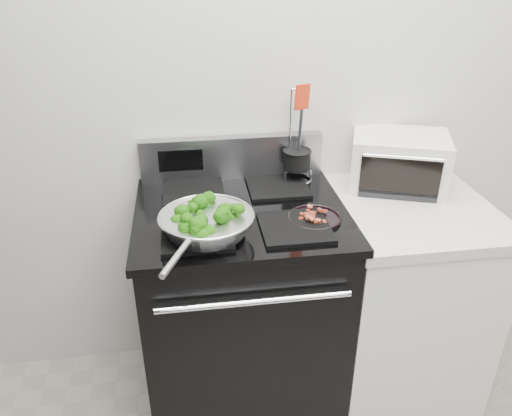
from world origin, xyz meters
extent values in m
cube|color=silver|center=(0.00, 1.75, 1.35)|extent=(4.00, 0.02, 2.70)
cube|color=black|center=(-0.30, 1.41, 0.46)|extent=(0.76, 0.66, 0.92)
cube|color=black|center=(-0.30, 1.41, 0.94)|extent=(0.79, 0.69, 0.03)
cube|color=#99999E|center=(-0.30, 1.72, 1.04)|extent=(0.76, 0.05, 0.18)
cube|color=black|center=(-0.47, 1.24, 0.96)|extent=(0.24, 0.24, 0.01)
cube|color=black|center=(-0.13, 1.24, 0.96)|extent=(0.24, 0.24, 0.01)
cube|color=black|center=(-0.47, 1.58, 0.96)|extent=(0.24, 0.24, 0.01)
cube|color=black|center=(-0.13, 1.58, 0.96)|extent=(0.24, 0.24, 0.01)
cube|color=white|center=(0.39, 1.41, 0.44)|extent=(0.60, 0.66, 0.88)
cube|color=beige|center=(0.39, 1.41, 0.90)|extent=(0.62, 0.68, 0.04)
torus|color=silver|center=(-0.44, 1.24, 1.03)|extent=(0.33, 0.33, 0.01)
cylinder|color=silver|center=(-0.54, 1.01, 1.02)|extent=(0.10, 0.19, 0.02)
cylinder|color=black|center=(-0.05, 1.30, 0.95)|extent=(0.19, 0.19, 0.01)
cylinder|color=black|center=(-0.04, 1.64, 1.04)|extent=(0.11, 0.11, 0.08)
cylinder|color=black|center=(-0.04, 1.64, 1.14)|extent=(0.02, 0.02, 0.24)
cube|color=red|center=(-0.04, 1.64, 1.31)|extent=(0.06, 0.03, 0.10)
cube|color=silver|center=(0.39, 1.60, 1.03)|extent=(0.46, 0.40, 0.22)
cube|color=black|center=(0.39, 1.45, 1.02)|extent=(0.29, 0.11, 0.16)
camera|label=1|loc=(-0.48, -0.23, 1.82)|focal=35.00mm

